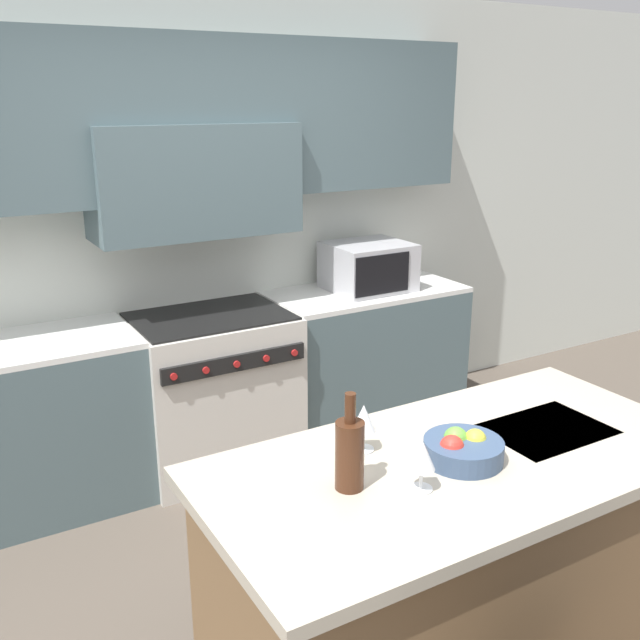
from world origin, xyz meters
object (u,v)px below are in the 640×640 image
(wine_bottle, at_px, (350,453))
(fruit_bowl, at_px, (462,449))
(wine_glass_far, at_px, (364,420))
(microwave, at_px, (368,266))
(wine_glass_near, at_px, (422,457))
(range_stove, at_px, (213,390))

(wine_bottle, relative_size, fruit_bowl, 1.19)
(wine_glass_far, relative_size, fruit_bowl, 0.63)
(fruit_bowl, bearing_deg, wine_bottle, 174.17)
(wine_bottle, xyz_separation_m, wine_glass_far, (0.17, 0.18, -0.01))
(wine_bottle, distance_m, wine_glass_far, 0.25)
(microwave, bearing_deg, fruit_bowl, -116.11)
(wine_bottle, xyz_separation_m, wine_glass_near, (0.18, -0.12, -0.01))
(range_stove, xyz_separation_m, wine_glass_far, (-0.17, -1.80, 0.60))
(wine_glass_far, bearing_deg, wine_bottle, -133.41)
(microwave, relative_size, wine_glass_near, 2.96)
(range_stove, relative_size, wine_glass_near, 5.49)
(fruit_bowl, bearing_deg, wine_glass_near, -161.30)
(range_stove, relative_size, wine_bottle, 2.92)
(microwave, distance_m, fruit_bowl, 2.28)
(microwave, xyz_separation_m, wine_bottle, (-1.42, -2.00, -0.00))
(wine_glass_near, bearing_deg, range_stove, 85.76)
(wine_bottle, bearing_deg, range_stove, 80.37)
(range_stove, xyz_separation_m, microwave, (1.08, 0.02, 0.61))
(wine_bottle, bearing_deg, wine_glass_near, -33.80)
(wine_glass_far, distance_m, fruit_bowl, 0.34)
(wine_bottle, xyz_separation_m, fruit_bowl, (0.41, -0.04, -0.08))
(microwave, height_order, fruit_bowl, microwave)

